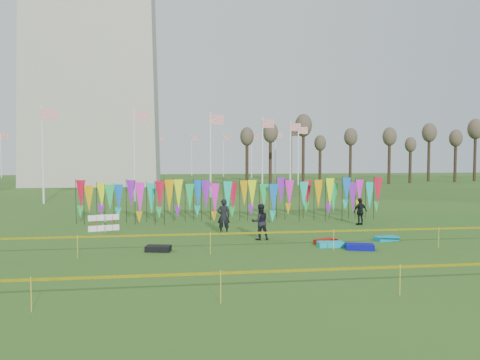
{
  "coord_description": "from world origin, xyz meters",
  "views": [
    {
      "loc": [
        -3.34,
        -20.06,
        3.94
      ],
      "look_at": [
        0.32,
        6.0,
        2.56
      ],
      "focal_mm": 35.0,
      "sensor_mm": 36.0,
      "label": 1
    }
  ],
  "objects": [
    {
      "name": "person_left",
      "position": [
        -0.91,
        3.23,
        0.88
      ],
      "size": [
        0.66,
        0.5,
        1.76
      ],
      "primitive_type": "imported",
      "rotation": [
        0.0,
        0.0,
        3.1
      ],
      "color": "black",
      "rests_on": "ground"
    },
    {
      "name": "kite_bag_red",
      "position": [
        3.35,
        -0.03,
        0.1
      ],
      "size": [
        1.18,
        0.93,
        0.2
      ],
      "primitive_type": "cube",
      "rotation": [
        0.0,
        0.0,
        0.48
      ],
      "color": "#AE140B",
      "rests_on": "ground"
    },
    {
      "name": "box_kite",
      "position": [
        -7.0,
        4.82,
        0.44
      ],
      "size": [
        0.8,
        0.8,
        0.88
      ],
      "rotation": [
        0.0,
        0.0,
        0.27
      ],
      "color": "red",
      "rests_on": "ground"
    },
    {
      "name": "kite_bag_black",
      "position": [
        -4.03,
        -0.73,
        0.12
      ],
      "size": [
        1.1,
        0.77,
        0.23
      ],
      "primitive_type": "cube",
      "rotation": [
        0.0,
        0.0,
        -0.21
      ],
      "color": "black",
      "rests_on": "ground"
    },
    {
      "name": "tree_line",
      "position": [
        32.0,
        44.0,
        6.17
      ],
      "size": [
        53.92,
        1.92,
        7.84
      ],
      "color": "#37261B",
      "rests_on": "ground"
    },
    {
      "name": "ground",
      "position": [
        0.0,
        0.0,
        0.0
      ],
      "size": [
        160.0,
        160.0,
        0.0
      ],
      "primitive_type": "plane",
      "color": "#255016",
      "rests_on": "ground"
    },
    {
      "name": "caution_tape_near",
      "position": [
        -0.22,
        -1.62,
        0.78
      ],
      "size": [
        26.0,
        0.02,
        0.9
      ],
      "color": "#E0D704",
      "rests_on": "ground"
    },
    {
      "name": "banner_row",
      "position": [
        0.28,
        7.43,
        1.56
      ],
      "size": [
        18.64,
        0.64,
        2.44
      ],
      "color": "black",
      "rests_on": "ground"
    },
    {
      "name": "caution_tape_far",
      "position": [
        -0.22,
        -7.85,
        0.78
      ],
      "size": [
        26.0,
        0.02,
        0.9
      ],
      "color": "#E0D704",
      "rests_on": "ground"
    },
    {
      "name": "kite_bag_turquoise",
      "position": [
        3.32,
        -0.8,
        0.11
      ],
      "size": [
        1.12,
        0.59,
        0.22
      ],
      "primitive_type": "cube",
      "rotation": [
        0.0,
        0.0,
        -0.03
      ],
      "color": "#0DB2D1",
      "rests_on": "ground"
    },
    {
      "name": "flagpole_ring",
      "position": [
        -14.0,
        48.0,
        4.0
      ],
      "size": [
        57.4,
        56.16,
        8.0
      ],
      "color": "white",
      "rests_on": "ground"
    },
    {
      "name": "kite_bag_blue",
      "position": [
        4.33,
        -1.54,
        0.12
      ],
      "size": [
        1.26,
        0.89,
        0.24
      ],
      "primitive_type": "cube",
      "rotation": [
        0.0,
        0.0,
        -0.27
      ],
      "color": "#090C97",
      "rests_on": "ground"
    },
    {
      "name": "person_right",
      "position": [
        7.08,
        5.09,
        0.77
      ],
      "size": [
        1.0,
        0.73,
        1.54
      ],
      "primitive_type": "imported",
      "rotation": [
        0.0,
        0.0,
        3.4
      ],
      "color": "black",
      "rests_on": "ground"
    },
    {
      "name": "person_mid",
      "position": [
        0.61,
        1.32,
        0.84
      ],
      "size": [
        0.87,
        0.59,
        1.68
      ],
      "primitive_type": "imported",
      "rotation": [
        0.0,
        0.0,
        3.25
      ],
      "color": "black",
      "rests_on": "ground"
    },
    {
      "name": "kite_bag_teal",
      "position": [
        6.34,
        0.22,
        0.1
      ],
      "size": [
        1.17,
        0.75,
        0.21
      ],
      "primitive_type": "cube",
      "rotation": [
        0.0,
        0.0,
        0.23
      ],
      "color": "#0E94C4",
      "rests_on": "ground"
    }
  ]
}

